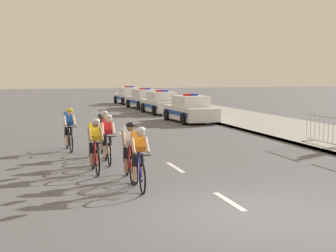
{
  "coord_description": "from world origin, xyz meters",
  "views": [
    {
      "loc": [
        -4.14,
        -8.65,
        2.75
      ],
      "look_at": [
        0.1,
        6.12,
        1.1
      ],
      "focal_mm": 53.05,
      "sensor_mm": 36.0,
      "label": 1
    }
  ],
  "objects_px": {
    "police_car_nearest": "(190,110)",
    "police_car_second": "(161,104)",
    "cyclist_second": "(129,150)",
    "cyclist_lead": "(139,157)",
    "crowd_barrier_rear": "(324,131)",
    "cyclist_fourth": "(107,138)",
    "police_car_furthest": "(129,96)",
    "police_car_third": "(145,100)",
    "cyclist_fifth": "(103,132)",
    "cyclist_third": "(95,145)",
    "cyclist_sixth": "(69,129)"
  },
  "relations": [
    {
      "from": "police_car_third",
      "to": "cyclist_fourth",
      "type": "bearing_deg",
      "value": -106.06
    },
    {
      "from": "cyclist_second",
      "to": "cyclist_fifth",
      "type": "distance_m",
      "value": 3.94
    },
    {
      "from": "cyclist_lead",
      "to": "police_car_third",
      "type": "distance_m",
      "value": 26.96
    },
    {
      "from": "cyclist_fourth",
      "to": "police_car_furthest",
      "type": "bearing_deg",
      "value": 77.17
    },
    {
      "from": "police_car_furthest",
      "to": "cyclist_lead",
      "type": "bearing_deg",
      "value": -101.16
    },
    {
      "from": "police_car_furthest",
      "to": "cyclist_second",
      "type": "bearing_deg",
      "value": -101.55
    },
    {
      "from": "cyclist_third",
      "to": "police_car_third",
      "type": "height_order",
      "value": "police_car_third"
    },
    {
      "from": "cyclist_lead",
      "to": "cyclist_third",
      "type": "distance_m",
      "value": 2.37
    },
    {
      "from": "cyclist_lead",
      "to": "police_car_second",
      "type": "relative_size",
      "value": 0.39
    },
    {
      "from": "cyclist_fifth",
      "to": "cyclist_sixth",
      "type": "bearing_deg",
      "value": 126.33
    },
    {
      "from": "police_car_nearest",
      "to": "police_car_second",
      "type": "distance_m",
      "value": 6.11
    },
    {
      "from": "cyclist_second",
      "to": "crowd_barrier_rear",
      "type": "bearing_deg",
      "value": 22.77
    },
    {
      "from": "police_car_third",
      "to": "police_car_furthest",
      "type": "height_order",
      "value": "same"
    },
    {
      "from": "police_car_furthest",
      "to": "crowd_barrier_rear",
      "type": "xyz_separation_m",
      "value": [
        1.56,
        -27.73,
        -0.03
      ]
    },
    {
      "from": "cyclist_second",
      "to": "crowd_barrier_rear",
      "type": "height_order",
      "value": "cyclist_second"
    },
    {
      "from": "cyclist_fifth",
      "to": "police_car_furthest",
      "type": "height_order",
      "value": "police_car_furthest"
    },
    {
      "from": "cyclist_third",
      "to": "police_car_second",
      "type": "relative_size",
      "value": 0.39
    },
    {
      "from": "cyclist_third",
      "to": "cyclist_fourth",
      "type": "height_order",
      "value": "same"
    },
    {
      "from": "cyclist_third",
      "to": "cyclist_sixth",
      "type": "relative_size",
      "value": 1.0
    },
    {
      "from": "cyclist_second",
      "to": "cyclist_third",
      "type": "relative_size",
      "value": 1.0
    },
    {
      "from": "police_car_furthest",
      "to": "crowd_barrier_rear",
      "type": "height_order",
      "value": "police_car_furthest"
    },
    {
      "from": "cyclist_lead",
      "to": "police_car_second",
      "type": "distance_m",
      "value": 22.16
    },
    {
      "from": "cyclist_third",
      "to": "police_car_nearest",
      "type": "height_order",
      "value": "police_car_nearest"
    },
    {
      "from": "cyclist_sixth",
      "to": "police_car_second",
      "type": "relative_size",
      "value": 0.39
    },
    {
      "from": "cyclist_sixth",
      "to": "police_car_third",
      "type": "relative_size",
      "value": 0.38
    },
    {
      "from": "cyclist_lead",
      "to": "crowd_barrier_rear",
      "type": "height_order",
      "value": "cyclist_lead"
    },
    {
      "from": "cyclist_fifth",
      "to": "cyclist_sixth",
      "type": "relative_size",
      "value": 1.0
    },
    {
      "from": "police_car_nearest",
      "to": "police_car_second",
      "type": "xyz_separation_m",
      "value": [
        -0.0,
        6.11,
        0.0
      ]
    },
    {
      "from": "cyclist_third",
      "to": "police_car_second",
      "type": "bearing_deg",
      "value": 69.55
    },
    {
      "from": "cyclist_third",
      "to": "police_car_furthest",
      "type": "bearing_deg",
      "value": 76.69
    },
    {
      "from": "crowd_barrier_rear",
      "to": "police_car_second",
      "type": "bearing_deg",
      "value": 95.3
    },
    {
      "from": "cyclist_fifth",
      "to": "police_car_furthest",
      "type": "xyz_separation_m",
      "value": [
        6.41,
        27.1,
        -0.11
      ]
    },
    {
      "from": "cyclist_fifth",
      "to": "crowd_barrier_rear",
      "type": "height_order",
      "value": "cyclist_fifth"
    },
    {
      "from": "cyclist_sixth",
      "to": "cyclist_third",
      "type": "bearing_deg",
      "value": -85.19
    },
    {
      "from": "cyclist_fourth",
      "to": "crowd_barrier_rear",
      "type": "bearing_deg",
      "value": 6.32
    },
    {
      "from": "cyclist_lead",
      "to": "crowd_barrier_rear",
      "type": "distance_m",
      "value": 9.07
    },
    {
      "from": "cyclist_lead",
      "to": "police_car_furthest",
      "type": "xyz_separation_m",
      "value": [
        6.35,
        32.17,
        -0.11
      ]
    },
    {
      "from": "cyclist_lead",
      "to": "police_car_furthest",
      "type": "height_order",
      "value": "police_car_furthest"
    },
    {
      "from": "cyclist_third",
      "to": "crowd_barrier_rear",
      "type": "relative_size",
      "value": 0.74
    },
    {
      "from": "cyclist_third",
      "to": "police_car_third",
      "type": "relative_size",
      "value": 0.38
    },
    {
      "from": "cyclist_lead",
      "to": "cyclist_sixth",
      "type": "xyz_separation_m",
      "value": [
        -1.08,
        6.45,
        0.0
      ]
    },
    {
      "from": "cyclist_fourth",
      "to": "cyclist_sixth",
      "type": "xyz_separation_m",
      "value": [
        -0.91,
        2.9,
        0.0
      ]
    },
    {
      "from": "cyclist_lead",
      "to": "police_car_nearest",
      "type": "xyz_separation_m",
      "value": [
        6.35,
        15.12,
        -0.11
      ]
    },
    {
      "from": "cyclist_lead",
      "to": "cyclist_fourth",
      "type": "distance_m",
      "value": 3.55
    },
    {
      "from": "cyclist_second",
      "to": "police_car_second",
      "type": "relative_size",
      "value": 0.39
    },
    {
      "from": "police_car_nearest",
      "to": "cyclist_fourth",
      "type": "bearing_deg",
      "value": -119.4
    },
    {
      "from": "cyclist_sixth",
      "to": "police_car_furthest",
      "type": "relative_size",
      "value": 0.38
    },
    {
      "from": "cyclist_fourth",
      "to": "police_car_furthest",
      "type": "relative_size",
      "value": 0.38
    },
    {
      "from": "cyclist_fourth",
      "to": "police_car_second",
      "type": "xyz_separation_m",
      "value": [
        6.52,
        17.68,
        -0.11
      ]
    },
    {
      "from": "police_car_third",
      "to": "police_car_second",
      "type": "bearing_deg",
      "value": -90.01
    }
  ]
}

